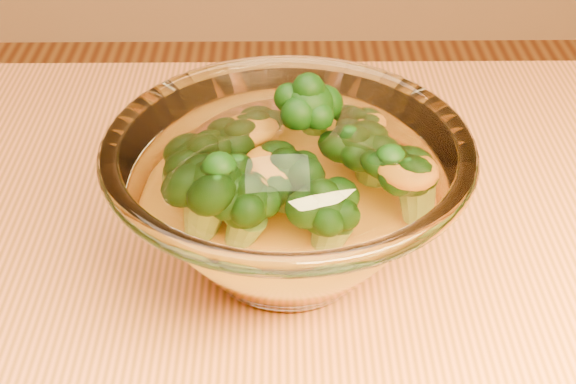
# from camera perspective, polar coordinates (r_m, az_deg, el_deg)

# --- Properties ---
(glass_bowl) EXTENTS (0.21, 0.21, 0.09)m
(glass_bowl) POSITION_cam_1_polar(r_m,az_deg,el_deg) (0.47, -0.00, -0.45)
(glass_bowl) COLOR white
(glass_bowl) RESTS_ON table
(cheese_sauce) EXTENTS (0.12, 0.12, 0.03)m
(cheese_sauce) POSITION_cam_1_polar(r_m,az_deg,el_deg) (0.49, 0.00, -2.33)
(cheese_sauce) COLOR orange
(cheese_sauce) RESTS_ON glass_bowl
(broccoli_heap) EXTENTS (0.16, 0.12, 0.08)m
(broccoli_heap) POSITION_cam_1_polar(r_m,az_deg,el_deg) (0.47, 0.03, 1.36)
(broccoli_heap) COLOR black
(broccoli_heap) RESTS_ON cheese_sauce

